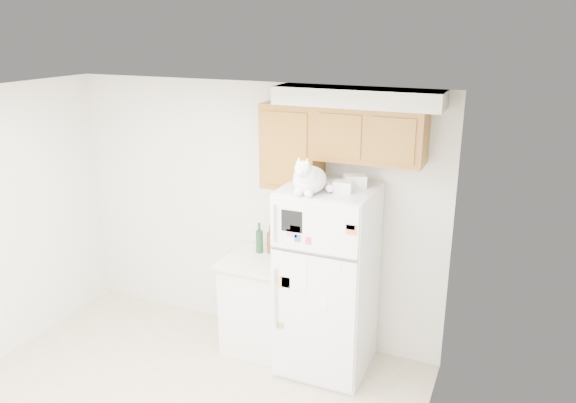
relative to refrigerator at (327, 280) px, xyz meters
The scene contains 8 objects.
room_shell 1.78m from the refrigerator, 120.50° to the right, with size 3.84×4.04×2.52m.
refrigerator is the anchor object (origin of this frame).
base_counter 0.79m from the refrigerator, behind, with size 0.64×0.64×0.92m.
cat 1.00m from the refrigerator, 112.44° to the right, with size 0.32×0.46×0.33m.
storage_box_back 0.92m from the refrigerator, 29.78° to the left, with size 0.18×0.13×0.10m, color white.
storage_box_front 0.91m from the refrigerator, 29.17° to the right, with size 0.15×0.11×0.09m, color white.
bottle_green 0.81m from the refrigerator, 165.49° to the left, with size 0.07×0.07×0.30m, color #19381E, non-canonical shape.
bottle_amber 0.72m from the refrigerator, 161.33° to the left, with size 0.06×0.06×0.28m, color #593814, non-canonical shape.
Camera 1 is at (2.37, -2.64, 3.00)m, focal length 35.00 mm.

